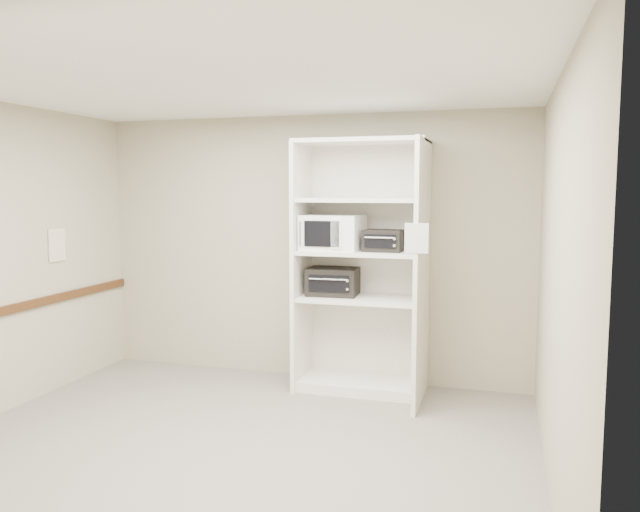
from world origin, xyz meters
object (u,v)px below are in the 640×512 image
(shelving_unit, at_px, (366,275))
(toaster_oven_lower, at_px, (333,281))
(toaster_oven_upper, at_px, (383,241))
(microwave, at_px, (333,232))

(shelving_unit, height_order, toaster_oven_lower, shelving_unit)
(toaster_oven_upper, xyz_separation_m, toaster_oven_lower, (-0.51, 0.07, -0.42))
(shelving_unit, height_order, microwave, shelving_unit)
(shelving_unit, xyz_separation_m, toaster_oven_upper, (0.17, -0.05, 0.34))
(shelving_unit, relative_size, toaster_oven_upper, 6.80)
(microwave, relative_size, toaster_oven_upper, 1.58)
(toaster_oven_upper, relative_size, toaster_oven_lower, 0.74)
(toaster_oven_upper, height_order, toaster_oven_lower, toaster_oven_upper)
(shelving_unit, distance_m, toaster_oven_lower, 0.34)
(shelving_unit, relative_size, toaster_oven_lower, 5.04)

